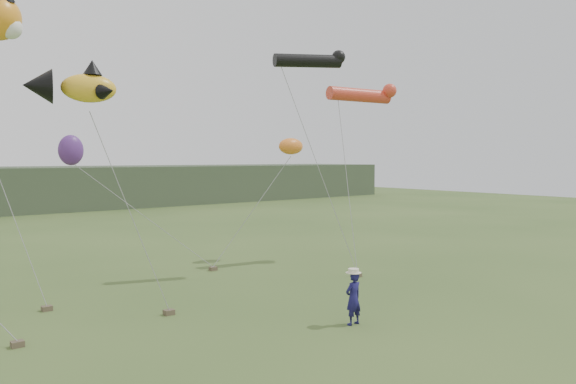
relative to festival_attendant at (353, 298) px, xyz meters
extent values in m
plane|color=#385123|center=(-0.98, 0.41, -0.78)|extent=(120.00, 120.00, 0.00)
imported|color=#18154E|center=(0.00, 0.00, 0.00)|extent=(0.58, 0.39, 1.57)
cube|color=brown|center=(-6.55, 7.18, -0.70)|extent=(0.31, 0.25, 0.16)
cube|color=brown|center=(-3.72, 4.32, -0.70)|extent=(0.31, 0.25, 0.16)
cube|color=brown|center=(4.87, 4.56, -0.70)|extent=(0.31, 0.25, 0.16)
cube|color=brown|center=(-8.14, 4.05, -0.70)|extent=(0.31, 0.25, 0.16)
cube|color=brown|center=(0.93, 9.38, -0.70)|extent=(0.31, 0.25, 0.16)
cone|color=black|center=(-6.65, 10.68, 9.66)|extent=(0.48, 0.56, 0.55)
sphere|color=white|center=(-6.74, 9.99, 8.59)|extent=(0.78, 0.78, 0.78)
ellipsoid|color=yellow|center=(-5.76, 5.18, 6.12)|extent=(1.67, 1.03, 0.84)
cone|color=black|center=(-7.10, 5.51, 6.12)|extent=(1.00, 1.16, 1.00)
cone|color=black|center=(-5.65, 5.18, 6.73)|extent=(0.56, 0.56, 0.45)
cone|color=black|center=(-5.43, 4.62, 6.01)|extent=(0.59, 0.62, 0.45)
cone|color=black|center=(-5.43, 5.73, 6.01)|extent=(0.59, 0.62, 0.45)
cylinder|color=black|center=(3.78, 6.44, 8.10)|extent=(2.94, 1.45, 0.65)
sphere|color=black|center=(5.09, 5.97, 8.34)|extent=(0.58, 0.58, 0.58)
cylinder|color=red|center=(7.80, 7.36, 7.05)|extent=(3.44, 1.17, 0.66)
sphere|color=red|center=(9.32, 6.82, 7.32)|extent=(0.68, 0.68, 0.68)
ellipsoid|color=orange|center=(5.47, 9.63, 4.65)|extent=(1.35, 0.79, 0.79)
ellipsoid|color=#542878|center=(-3.76, 13.22, 4.42)|extent=(1.07, 0.71, 1.31)
camera|label=1|loc=(-11.59, -11.37, 4.09)|focal=35.00mm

